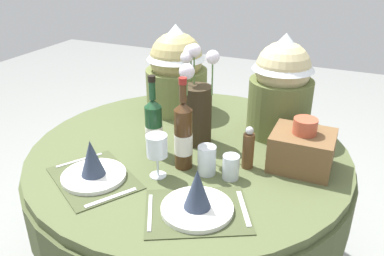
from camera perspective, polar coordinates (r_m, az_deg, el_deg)
dining_table at (r=1.77m, az=-0.44°, el=-7.08°), size 1.38×1.38×0.74m
place_setting_left at (r=1.51m, az=-14.15°, el=-5.62°), size 0.43×0.40×0.16m
place_setting_right at (r=1.30m, az=0.76°, el=-10.33°), size 0.42×0.39×0.16m
flower_vase at (r=1.67m, az=0.64°, el=3.35°), size 0.20×0.22×0.44m
wine_bottle_left at (r=1.50m, az=-1.26°, el=-1.03°), size 0.07×0.07×0.37m
wine_bottle_centre at (r=1.62m, az=-5.55°, el=0.29°), size 0.07×0.07×0.34m
wine_glass_left at (r=1.45m, az=-5.11°, el=-2.72°), size 0.08×0.08×0.17m
tumbler_near_left at (r=1.50m, az=2.16°, el=-4.67°), size 0.07×0.07×0.11m
tumbler_near_right at (r=1.48m, az=5.64°, el=-5.64°), size 0.06×0.06×0.09m
pepper_mill at (r=1.54m, az=8.15°, el=-3.03°), size 0.05×0.05×0.18m
gift_tub_back_left at (r=2.01m, az=-2.29°, el=8.90°), size 0.31×0.31×0.44m
gift_tub_back_right at (r=1.78m, az=12.84°, el=6.47°), size 0.28×0.28×0.46m
woven_basket_side_right at (r=1.58m, az=15.64°, el=-2.91°), size 0.23×0.20×0.21m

